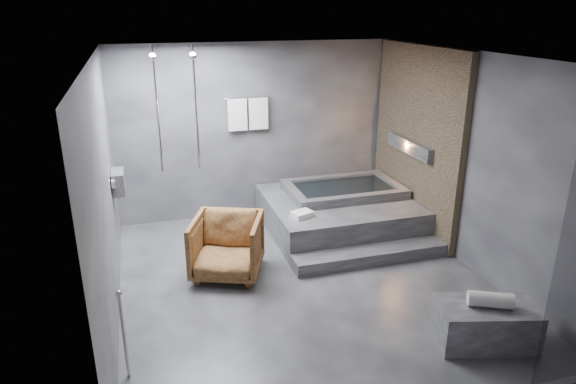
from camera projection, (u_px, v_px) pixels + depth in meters
name	position (u px, v px, depth m)	size (l,w,h in m)	color
room	(330.00, 143.00, 6.27)	(5.00, 5.04, 2.82)	#29292B
tub_deck	(339.00, 213.00, 8.04)	(2.20, 2.00, 0.50)	#2E2E30
tub_step	(370.00, 255.00, 7.03)	(2.20, 0.36, 0.18)	#2E2E30
concrete_bench	(485.00, 324.00, 5.30)	(0.98, 0.54, 0.44)	#37373A
driftwood_chair	(227.00, 246.00, 6.60)	(0.85, 0.88, 0.80)	#442611
rolled_towel	(490.00, 300.00, 5.18)	(0.16, 0.16, 0.44)	silver
deck_towel	(302.00, 214.00, 7.25)	(0.29, 0.21, 0.08)	silver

